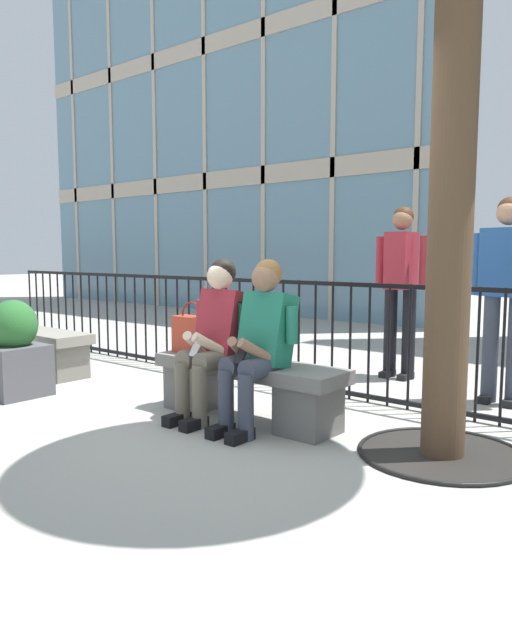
# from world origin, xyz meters

# --- Properties ---
(ground_plane) EXTENTS (60.00, 60.00, 0.00)m
(ground_plane) POSITION_xyz_m (0.00, 0.00, 0.00)
(ground_plane) COLOR #9E9B93
(stone_bench) EXTENTS (1.60, 0.44, 0.45)m
(stone_bench) POSITION_xyz_m (0.00, 0.00, 0.27)
(stone_bench) COLOR slate
(stone_bench) RESTS_ON ground
(seated_person_with_phone) EXTENTS (0.52, 0.66, 1.21)m
(seated_person_with_phone) POSITION_xyz_m (-0.22, -0.13, 0.65)
(seated_person_with_phone) COLOR #6B6051
(seated_person_with_phone) RESTS_ON ground
(seated_person_companion) EXTENTS (0.52, 0.66, 1.21)m
(seated_person_companion) POSITION_xyz_m (0.22, -0.13, 0.65)
(seated_person_companion) COLOR #383D4C
(seated_person_companion) RESTS_ON ground
(handbag_on_bench) EXTENTS (0.33, 0.15, 0.42)m
(handbag_on_bench) POSITION_xyz_m (-0.58, -0.01, 0.61)
(handbag_on_bench) COLOR #B23823
(handbag_on_bench) RESTS_ON stone_bench
(bystander_at_railing) EXTENTS (0.55, 0.30, 1.71)m
(bystander_at_railing) POSITION_xyz_m (1.32, 1.72, 1.00)
(bystander_at_railing) COLOR #383D4C
(bystander_at_railing) RESTS_ON ground
(bystander_further_back) EXTENTS (0.55, 0.40, 1.71)m
(bystander_further_back) POSITION_xyz_m (0.20, 2.12, 1.00)
(bystander_further_back) COLOR black
(bystander_further_back) RESTS_ON ground
(plaza_railing) EXTENTS (9.93, 0.04, 1.01)m
(plaza_railing) POSITION_xyz_m (-0.00, 1.04, 0.51)
(plaza_railing) COLOR black
(plaza_railing) RESTS_ON ground
(stone_bench_far) EXTENTS (1.60, 0.44, 0.45)m
(stone_bench_far) POSITION_xyz_m (-2.92, -0.08, 0.27)
(stone_bench_far) COLOR gray
(stone_bench_far) RESTS_ON ground
(planter) EXTENTS (0.48, 0.48, 0.85)m
(planter) POSITION_xyz_m (-2.05, -0.74, 0.39)
(planter) COLOR #4C4C51
(planter) RESTS_ON ground
(building_facade_left) EXTENTS (11.37, 0.43, 9.00)m
(building_facade_left) POSITION_xyz_m (-6.31, 6.18, 4.51)
(building_facade_left) COLOR slate
(building_facade_left) RESTS_ON ground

